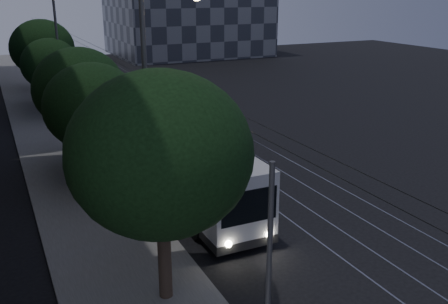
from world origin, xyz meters
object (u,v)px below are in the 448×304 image
at_px(car_white_c, 70,90).
at_px(streetlamp_far, 63,36).
at_px(trolleybus, 187,164).
at_px(car_white_d, 84,87).
at_px(streetlamp_near, 156,93).
at_px(car_white_a, 111,111).
at_px(car_white_b, 79,102).
at_px(pickup_silver, 121,133).

height_order(car_white_c, streetlamp_far, streetlamp_far).
height_order(trolleybus, streetlamp_far, streetlamp_far).
relative_size(car_white_c, car_white_d, 1.05).
relative_size(car_white_c, streetlamp_near, 0.47).
bearing_deg(car_white_a, trolleybus, -90.32).
bearing_deg(streetlamp_near, car_white_c, 87.94).
distance_m(car_white_b, car_white_c, 4.94).
height_order(trolleybus, car_white_a, trolleybus).
xyz_separation_m(pickup_silver, streetlamp_far, (-1.78, 9.68, 5.53)).
xyz_separation_m(car_white_d, streetlamp_far, (-2.58, -7.71, 5.55)).
height_order(car_white_b, car_white_d, car_white_d).
xyz_separation_m(car_white_a, streetlamp_near, (-2.68, -20.36, 5.42)).
height_order(pickup_silver, car_white_a, pickup_silver).
height_order(car_white_c, streetlamp_near, streetlamp_near).
bearing_deg(car_white_d, streetlamp_near, -73.96).
bearing_deg(pickup_silver, car_white_a, 96.34).
xyz_separation_m(car_white_a, car_white_c, (-1.60, 9.72, 0.10)).
bearing_deg(trolleybus, streetlamp_far, 97.29).
bearing_deg(streetlamp_near, car_white_b, 87.53).
bearing_deg(car_white_b, pickup_silver, -88.15).
bearing_deg(pickup_silver, car_white_c, 106.46).
bearing_deg(pickup_silver, car_white_b, 107.51).
distance_m(streetlamp_near, streetlamp_far, 23.36).
distance_m(car_white_b, car_white_d, 6.12).
bearing_deg(car_white_c, car_white_d, 42.40).
relative_size(car_white_d, streetlamp_near, 0.45).
height_order(car_white_b, car_white_c, car_white_c).
bearing_deg(trolleybus, car_white_a, 89.53).
height_order(trolleybus, car_white_d, trolleybus).
xyz_separation_m(pickup_silver, car_white_a, (0.90, 6.68, -0.10)).
height_order(trolleybus, car_white_b, trolleybus).
xyz_separation_m(pickup_silver, car_white_b, (-0.70, 11.46, -0.11)).
bearing_deg(pickup_silver, car_white_d, 101.37).
bearing_deg(car_white_a, car_white_d, 90.87).
distance_m(car_white_a, car_white_c, 9.85).
bearing_deg(car_white_c, pickup_silver, -78.58).
bearing_deg(trolleybus, car_white_d, 89.99).
xyz_separation_m(car_white_c, streetlamp_near, (-1.08, -30.08, 5.32)).
bearing_deg(pickup_silver, trolleybus, -72.06).
bearing_deg(trolleybus, car_white_b, 93.90).
distance_m(trolleybus, car_white_c, 26.72).
height_order(trolleybus, pickup_silver, trolleybus).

